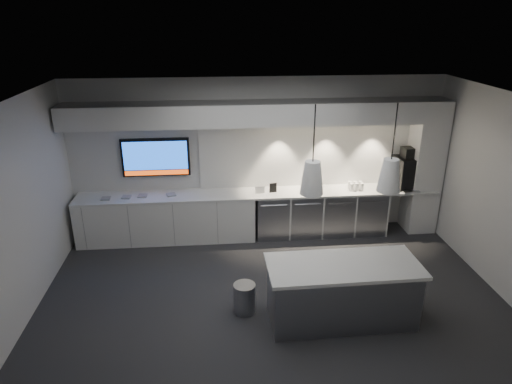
{
  "coord_description": "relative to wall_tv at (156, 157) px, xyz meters",
  "views": [
    {
      "loc": [
        -0.79,
        -5.79,
        4.06
      ],
      "look_at": [
        -0.15,
        1.1,
        1.33
      ],
      "focal_mm": 32.0,
      "sensor_mm": 36.0,
      "label": 1
    }
  ],
  "objects": [
    {
      "name": "fridge_unit_d",
      "position": [
        4.04,
        -0.27,
        -1.13
      ],
      "size": [
        0.6,
        0.61,
        0.85
      ],
      "primitive_type": "cube",
      "color": "#919399",
      "rests_on": "floor"
    },
    {
      "name": "fridge_unit_c",
      "position": [
        3.41,
        -0.27,
        -1.13
      ],
      "size": [
        0.6,
        0.61,
        0.85
      ],
      "primitive_type": "cube",
      "color": "#919399",
      "rests_on": "floor"
    },
    {
      "name": "left_base_cabinets",
      "position": [
        0.15,
        -0.27,
        -1.13
      ],
      "size": [
        3.3,
        0.63,
        0.86
      ],
      "primitive_type": "cube",
      "color": "white",
      "rests_on": "floor"
    },
    {
      "name": "floor",
      "position": [
        1.9,
        -2.45,
        -1.56
      ],
      "size": [
        7.0,
        7.0,
        0.0
      ],
      "primitive_type": "plane",
      "color": "#29292B",
      "rests_on": "ground"
    },
    {
      "name": "ceiling",
      "position": [
        1.9,
        -2.45,
        1.44
      ],
      "size": [
        7.0,
        7.0,
        0.0
      ],
      "primitive_type": "plane",
      "rotation": [
        3.14,
        0.0,
        0.0
      ],
      "color": "black",
      "rests_on": "wall_back"
    },
    {
      "name": "fridge_unit_a",
      "position": [
        2.15,
        -0.27,
        -1.13
      ],
      "size": [
        0.6,
        0.61,
        0.85
      ],
      "primitive_type": "cube",
      "color": "#919399",
      "rests_on": "floor"
    },
    {
      "name": "tray_c",
      "position": [
        -0.26,
        -0.28,
        -0.65
      ],
      "size": [
        0.17,
        0.17,
        0.02
      ],
      "primitive_type": "cube",
      "rotation": [
        0.0,
        0.0,
        -0.1
      ],
      "color": "gray",
      "rests_on": "back_counter"
    },
    {
      "name": "backsplash",
      "position": [
        3.1,
        0.03,
        -0.01
      ],
      "size": [
        4.6,
        0.03,
        1.3
      ],
      "primitive_type": "cube",
      "color": "white",
      "rests_on": "wall_back"
    },
    {
      "name": "sign_black",
      "position": [
        2.17,
        -0.29,
        -0.57
      ],
      "size": [
        0.14,
        0.05,
        0.18
      ],
      "primitive_type": "cube",
      "rotation": [
        0.0,
        0.0,
        0.22
      ],
      "color": "black",
      "rests_on": "back_counter"
    },
    {
      "name": "pendant_right",
      "position": [
        3.29,
        -2.99,
        0.59
      ],
      "size": [
        0.3,
        0.3,
        1.13
      ],
      "color": "white",
      "rests_on": "ceiling"
    },
    {
      "name": "pendant_left",
      "position": [
        2.29,
        -2.99,
        0.59
      ],
      "size": [
        0.3,
        0.3,
        1.13
      ],
      "color": "white",
      "rests_on": "ceiling"
    },
    {
      "name": "bin",
      "position": [
        1.45,
        -2.69,
        -1.33
      ],
      "size": [
        0.39,
        0.39,
        0.45
      ],
      "primitive_type": "cylinder",
      "rotation": [
        0.0,
        0.0,
        0.27
      ],
      "color": "#919399",
      "rests_on": "floor"
    },
    {
      "name": "fridge_unit_b",
      "position": [
        2.78,
        -0.27,
        -1.13
      ],
      "size": [
        0.6,
        0.61,
        0.85
      ],
      "primitive_type": "cube",
      "color": "#919399",
      "rests_on": "floor"
    },
    {
      "name": "soffit",
      "position": [
        1.9,
        -0.25,
        0.84
      ],
      "size": [
        6.9,
        0.6,
        0.4
      ],
      "primitive_type": "cube",
      "color": "white",
      "rests_on": "wall_back"
    },
    {
      "name": "tray_a",
      "position": [
        -0.91,
        -0.35,
        -0.65
      ],
      "size": [
        0.16,
        0.16,
        0.02
      ],
      "primitive_type": "cube",
      "rotation": [
        0.0,
        0.0,
        0.02
      ],
      "color": "gray",
      "rests_on": "back_counter"
    },
    {
      "name": "island",
      "position": [
        2.79,
        -2.99,
        -1.11
      ],
      "size": [
        2.11,
        0.93,
        0.89
      ],
      "rotation": [
        0.0,
        0.0,
        0.02
      ],
      "color": "#919399",
      "rests_on": "floor"
    },
    {
      "name": "tray_b",
      "position": [
        -0.55,
        -0.32,
        -0.65
      ],
      "size": [
        0.18,
        0.18,
        0.02
      ],
      "primitive_type": "cube",
      "rotation": [
        0.0,
        0.0,
        -0.13
      ],
      "color": "gray",
      "rests_on": "back_counter"
    },
    {
      "name": "wall_back",
      "position": [
        1.9,
        0.05,
        -0.06
      ],
      "size": [
        7.0,
        0.0,
        7.0
      ],
      "primitive_type": "plane",
      "rotation": [
        1.57,
        0.0,
        0.0
      ],
      "color": "silver",
      "rests_on": "floor"
    },
    {
      "name": "column",
      "position": [
        5.1,
        -0.25,
        -0.26
      ],
      "size": [
        0.55,
        0.55,
        2.6
      ],
      "primitive_type": "cube",
      "color": "white",
      "rests_on": "floor"
    },
    {
      "name": "wall_tv",
      "position": [
        0.0,
        0.0,
        0.0
      ],
      "size": [
        1.25,
        0.07,
        0.72
      ],
      "color": "black",
      "rests_on": "wall_back"
    },
    {
      "name": "wall_left",
      "position": [
        -1.6,
        -2.45,
        -0.06
      ],
      "size": [
        0.0,
        7.0,
        7.0
      ],
      "primitive_type": "plane",
      "rotation": [
        1.57,
        0.0,
        1.57
      ],
      "color": "silver",
      "rests_on": "floor"
    },
    {
      "name": "coffee_machine",
      "position": [
        4.75,
        -0.25,
        -0.33
      ],
      "size": [
        0.49,
        0.65,
        0.79
      ],
      "rotation": [
        0.0,
        0.0,
        0.12
      ],
      "color": "black",
      "rests_on": "back_counter"
    },
    {
      "name": "back_counter",
      "position": [
        1.9,
        -0.27,
        -0.68
      ],
      "size": [
        6.8,
        0.65,
        0.04
      ],
      "primitive_type": "cube",
      "color": "white",
      "rests_on": "left_base_cabinets"
    },
    {
      "name": "cup_cluster",
      "position": [
        3.76,
        -0.31,
        -0.58
      ],
      "size": [
        0.28,
        0.18,
        0.15
      ],
      "primitive_type": null,
      "color": "white",
      "rests_on": "back_counter"
    },
    {
      "name": "sign_white",
      "position": [
        1.91,
        -0.33,
        -0.59
      ],
      "size": [
        0.18,
        0.04,
        0.14
      ],
      "primitive_type": "cube",
      "rotation": [
        0.0,
        0.0,
        0.14
      ],
      "color": "white",
      "rests_on": "back_counter"
    },
    {
      "name": "tray_d",
      "position": [
        0.26,
        -0.27,
        -0.65
      ],
      "size": [
        0.2,
        0.2,
        0.02
      ],
      "primitive_type": "cube",
      "rotation": [
        0.0,
        0.0,
        0.29
      ],
      "color": "gray",
      "rests_on": "back_counter"
    },
    {
      "name": "wall_front",
      "position": [
        1.9,
        -4.95,
        -0.06
      ],
      "size": [
        7.0,
        0.0,
        7.0
      ],
      "primitive_type": "plane",
      "rotation": [
        -1.57,
        0.0,
        0.0
      ],
      "color": "silver",
      "rests_on": "floor"
    },
    {
      "name": "wall_right",
      "position": [
        5.4,
        -2.45,
        -0.06
      ],
      "size": [
        0.0,
        7.0,
        7.0
      ],
      "primitive_type": "plane",
      "rotation": [
        1.57,
        0.0,
        -1.57
      ],
      "color": "silver",
      "rests_on": "floor"
    }
  ]
}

